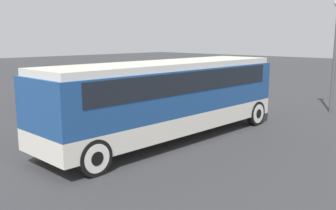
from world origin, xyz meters
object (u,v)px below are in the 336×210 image
Objects in this scene: parked_car_mid at (65,94)px; lamp_post at (336,38)px; tour_bus at (170,93)px; parked_car_near at (134,93)px.

lamp_post is (8.57, -10.87, 2.97)m from parked_car_mid.
tour_bus is 9.79m from lamp_post.
lamp_post is at bearing -51.73° from parked_car_mid.
tour_bus is at bearing -94.79° from parked_car_mid.
lamp_post is at bearing -14.65° from tour_bus.
tour_bus is 1.82× the size of lamp_post.
parked_car_mid is (0.71, 8.44, -1.02)m from tour_bus.
parked_car_near is at bearing 123.51° from lamp_post.
tour_bus reaches higher than parked_car_mid.
tour_bus is at bearing -120.20° from parked_car_near.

